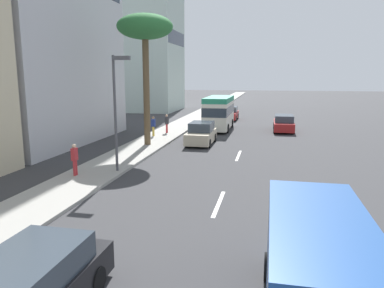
{
  "coord_description": "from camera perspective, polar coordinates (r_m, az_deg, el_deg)",
  "views": [
    {
      "loc": [
        -2.15,
        -1.93,
        5.19
      ],
      "look_at": [
        19.38,
        2.63,
        1.1
      ],
      "focal_mm": 34.6,
      "sensor_mm": 36.0,
      "label": 1
    }
  ],
  "objects": [
    {
      "name": "lane_stripe_far",
      "position": [
        24.47,
        7.18,
        -1.78
      ],
      "size": [
        3.2,
        0.16,
        0.01
      ],
      "primitive_type": "cube",
      "color": "silver",
      "rests_on": "ground_plane"
    },
    {
      "name": "minibus_second",
      "position": [
        35.82,
        4.17,
        4.97
      ],
      "size": [
        6.61,
        2.38,
        3.17
      ],
      "rotation": [
        0.0,
        0.0,
        3.14
      ],
      "color": "silver",
      "rests_on": "ground_plane"
    },
    {
      "name": "street_lamp",
      "position": [
        19.69,
        -11.51,
        6.71
      ],
      "size": [
        0.24,
        0.97,
        6.06
      ],
      "color": "#4C4C51",
      "rests_on": "sidewalk_right"
    },
    {
      "name": "van_fifth",
      "position": [
        8.39,
        18.85,
        -17.2
      ],
      "size": [
        5.22,
        2.17,
        2.37
      ],
      "color": "#1E478C",
      "rests_on": "ground_plane"
    },
    {
      "name": "car_fourth",
      "position": [
        44.25,
        5.81,
        4.7
      ],
      "size": [
        4.32,
        1.9,
        1.55
      ],
      "rotation": [
        0.0,
        0.0,
        3.14
      ],
      "color": "#A51E1E",
      "rests_on": "ground_plane"
    },
    {
      "name": "pedestrian_mid_block",
      "position": [
        19.73,
        -17.64,
        -2.09
      ],
      "size": [
        0.34,
        0.25,
        1.63
      ],
      "rotation": [
        0.0,
        0.0,
        6.19
      ],
      "color": "red",
      "rests_on": "sidewalk_right"
    },
    {
      "name": "car_third",
      "position": [
        35.91,
        13.96,
        3.1
      ],
      "size": [
        4.8,
        1.89,
        1.54
      ],
      "color": "#A51E1E",
      "rests_on": "ground_plane"
    },
    {
      "name": "sidewalk_right",
      "position": [
        35.21,
        -3.03,
        2.16
      ],
      "size": [
        162.0,
        3.0,
        0.15
      ],
      "primitive_type": "cube",
      "color": "#9E9B93",
      "rests_on": "ground_plane"
    },
    {
      "name": "lane_stripe_mid",
      "position": [
        15.41,
        4.14,
        -9.14
      ],
      "size": [
        3.2,
        0.16,
        0.01
      ],
      "primitive_type": "cube",
      "color": "silver",
      "rests_on": "ground_plane"
    },
    {
      "name": "pedestrian_near_lamp",
      "position": [
        31.25,
        -5.99,
        2.88
      ],
      "size": [
        0.3,
        0.37,
        1.66
      ],
      "rotation": [
        0.0,
        0.0,
        1.32
      ],
      "color": "gold",
      "rests_on": "sidewalk_right"
    },
    {
      "name": "palm_tree",
      "position": [
        27.33,
        -7.25,
        16.99
      ],
      "size": [
        3.94,
        3.94,
        9.29
      ],
      "color": "brown",
      "rests_on": "sidewalk_right"
    },
    {
      "name": "pedestrian_by_tree",
      "position": [
        32.9,
        -3.91,
        3.28
      ],
      "size": [
        0.38,
        0.38,
        1.65
      ],
      "rotation": [
        0.0,
        0.0,
        0.83
      ],
      "color": "red",
      "rests_on": "sidewalk_right"
    },
    {
      "name": "car_sixth",
      "position": [
        28.29,
        1.43,
        1.57
      ],
      "size": [
        4.17,
        1.88,
        1.67
      ],
      "rotation": [
        0.0,
        0.0,
        3.14
      ],
      "color": "beige",
      "rests_on": "ground_plane"
    },
    {
      "name": "ground_plane",
      "position": [
        34.1,
        8.59,
        1.66
      ],
      "size": [
        198.0,
        198.0,
        0.0
      ],
      "primitive_type": "plane",
      "color": "#38383A"
    }
  ]
}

